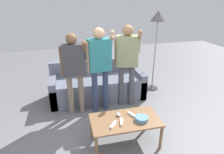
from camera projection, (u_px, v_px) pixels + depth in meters
name	position (u px, v px, depth m)	size (l,w,h in m)	color
ground_plane	(124.00, 139.00, 3.07)	(12.00, 12.00, 0.00)	slate
couch	(97.00, 84.00, 4.28)	(2.00, 0.83, 0.78)	slate
coffee_table	(125.00, 122.00, 2.86)	(1.02, 0.56, 0.43)	brown
snack_bowl	(141.00, 119.00, 2.80)	(0.19, 0.19, 0.06)	teal
game_remote_nunchuk	(118.00, 114.00, 2.91)	(0.06, 0.09, 0.05)	white
floor_lamp	(158.00, 23.00, 4.13)	(0.32, 0.32, 1.83)	#2D2D33
player_left	(74.00, 66.00, 3.39)	(0.46, 0.35, 1.54)	#756656
player_center	(100.00, 61.00, 3.46)	(0.49, 0.31, 1.62)	#2D3856
player_right	(127.00, 57.00, 3.66)	(0.47, 0.42, 1.63)	#47474C
game_remote_wand_near	(132.00, 114.00, 2.93)	(0.10, 0.16, 0.03)	white
game_remote_wand_far	(113.00, 125.00, 2.70)	(0.13, 0.15, 0.03)	white
game_remote_wand_spare	(122.00, 122.00, 2.76)	(0.08, 0.16, 0.03)	white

